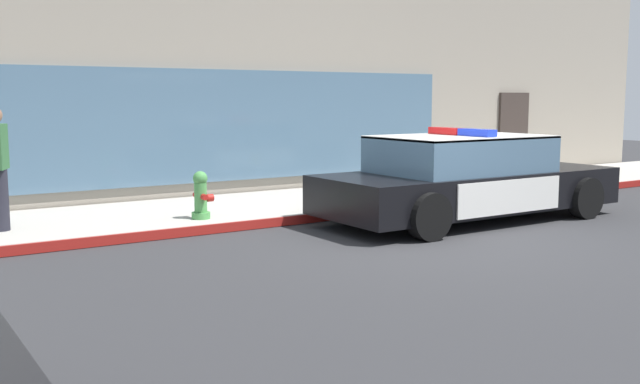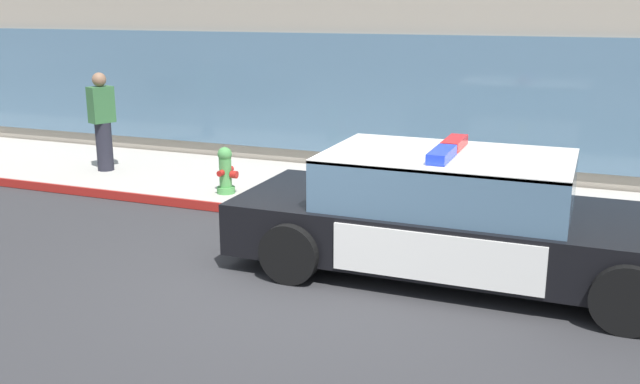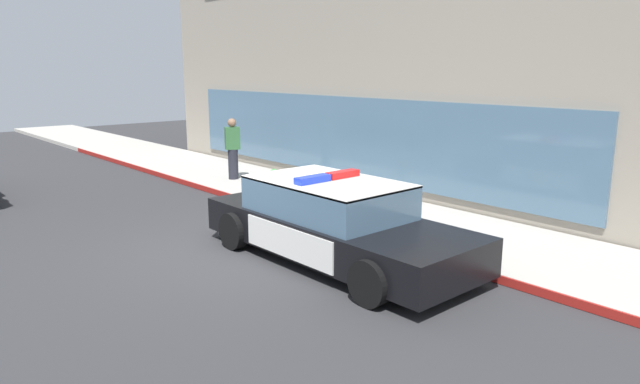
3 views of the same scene
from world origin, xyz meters
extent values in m
plane|color=#303033|center=(0.00, 0.00, 0.00)|extent=(48.00, 48.00, 0.00)
cube|color=#B2ADA3|center=(0.00, 3.65, 0.07)|extent=(48.00, 2.90, 0.15)
cube|color=maroon|center=(0.00, 2.18, 0.08)|extent=(28.80, 0.04, 0.14)
cube|color=slate|center=(-2.39, 5.12, 1.45)|extent=(13.73, 0.08, 2.10)
cube|color=black|center=(1.69, 1.04, 0.50)|extent=(5.16, 1.92, 0.60)
cube|color=silver|center=(3.34, 1.04, 0.67)|extent=(1.76, 1.88, 0.05)
cube|color=silver|center=(-0.12, 1.03, 0.67)|extent=(1.45, 1.87, 0.05)
cube|color=silver|center=(1.58, 2.00, 0.50)|extent=(2.17, 0.03, 0.51)
cube|color=silver|center=(1.59, 0.07, 0.50)|extent=(2.17, 0.03, 0.51)
cube|color=yellow|center=(1.58, 2.02, 0.50)|extent=(0.22, 0.01, 0.26)
cube|color=slate|center=(1.48, 1.04, 1.07)|extent=(2.69, 1.72, 0.60)
cube|color=silver|center=(1.48, 1.04, 1.36)|extent=(2.69, 1.72, 0.04)
cube|color=red|center=(1.48, 1.38, 1.44)|extent=(0.20, 0.65, 0.11)
cube|color=blue|center=(1.48, 0.69, 1.44)|extent=(0.20, 0.65, 0.11)
cylinder|color=black|center=(3.39, 2.00, 0.34)|extent=(0.68, 0.22, 0.68)
cylinder|color=black|center=(3.39, 0.09, 0.34)|extent=(0.68, 0.22, 0.68)
cylinder|color=black|center=(-0.02, 1.99, 0.34)|extent=(0.68, 0.22, 0.68)
cylinder|color=black|center=(-0.01, 0.08, 0.34)|extent=(0.68, 0.22, 0.68)
cylinder|color=#4C994C|center=(-2.27, 2.70, 0.20)|extent=(0.28, 0.28, 0.10)
cylinder|color=#4C994C|center=(-2.27, 2.70, 0.47)|extent=(0.19, 0.19, 0.45)
sphere|color=#4C994C|center=(-2.27, 2.70, 0.77)|extent=(0.22, 0.22, 0.22)
cylinder|color=#B21E19|center=(-2.27, 2.70, 0.84)|extent=(0.06, 0.06, 0.05)
cylinder|color=#B21E19|center=(-2.27, 2.56, 0.50)|extent=(0.09, 0.10, 0.09)
cylinder|color=#B21E19|center=(-2.27, 2.85, 0.50)|extent=(0.09, 0.10, 0.09)
cylinder|color=#B21E19|center=(-2.12, 2.70, 0.46)|extent=(0.10, 0.12, 0.12)
cylinder|color=#23232D|center=(-5.01, 3.31, 0.57)|extent=(0.28, 0.28, 0.85)
cube|color=#336638|center=(-5.01, 3.31, 1.31)|extent=(0.40, 0.47, 0.62)
sphere|color=#8C664C|center=(-5.01, 3.31, 1.74)|extent=(0.24, 0.24, 0.24)
camera|label=1|loc=(-6.68, -7.35, 1.97)|focal=40.56mm
camera|label=2|loc=(2.98, -6.58, 2.97)|focal=39.58mm
camera|label=3|loc=(8.45, -5.28, 3.25)|focal=31.79mm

